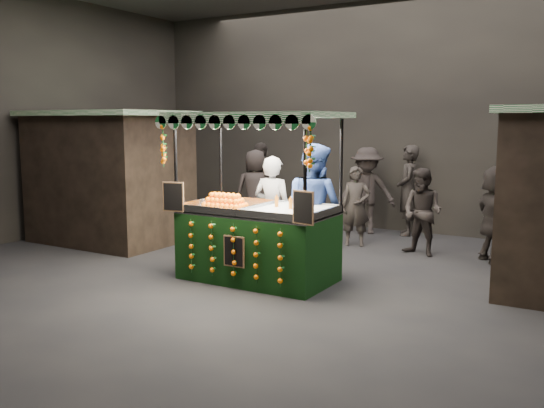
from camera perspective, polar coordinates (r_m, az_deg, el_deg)
The scene contains 13 objects.
ground at distance 8.93m, azimuth 0.25°, elevation -7.51°, with size 12.00×12.00×0.00m, color black.
market_hall at distance 8.66m, azimuth 0.26°, elevation 14.58°, with size 12.10×10.10×5.05m.
neighbour_stall_left at distance 12.19m, azimuth -15.45°, elevation 2.63°, with size 3.00×2.20×2.60m.
juice_stall at distance 8.83m, azimuth -1.44°, elevation -2.48°, with size 2.61×1.53×2.53m.
vendor_grey at distance 9.70m, azimuth 0.07°, elevation -0.72°, with size 0.70×0.48×1.84m.
vendor_blue at distance 9.22m, azimuth 4.09°, elevation -0.51°, with size 1.16×0.99×2.06m.
shopper_0 at distance 11.43m, azimuth 8.14°, elevation -0.22°, with size 0.66×0.55×1.54m.
shopper_1 at distance 10.82m, azimuth 14.40°, elevation -0.77°, with size 0.90×0.79×1.58m.
shopper_2 at distance 12.83m, azimuth -1.10°, elevation 1.66°, with size 1.22×1.00×1.95m.
shopper_3 at distance 12.70m, azimuth 9.17°, elevation 1.29°, with size 1.37×1.10×1.85m.
shopper_4 at distance 12.60m, azimuth -1.61°, elevation 1.23°, with size 1.05×1.00×1.81m.
shopper_5 at distance 10.66m, azimuth 20.83°, elevation -0.95°, with size 1.29×1.53×1.66m.
shopper_6 at distance 12.69m, azimuth 13.04°, elevation 1.30°, with size 0.66×0.81×1.91m.
Camera 1 is at (4.34, -7.43, 2.39)m, focal length 38.75 mm.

